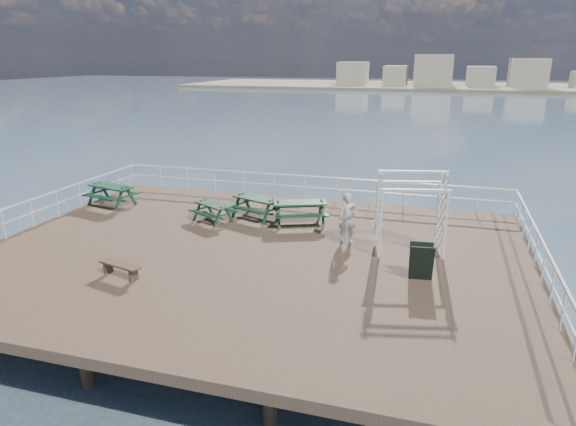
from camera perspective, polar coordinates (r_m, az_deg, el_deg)
The scene contains 11 objects.
ground at distance 17.27m, azimuth -4.08°, elevation -4.68°, with size 18.00×14.00×0.30m, color brown.
sea_backdrop at distance 149.34m, azimuth 19.93°, elevation 13.44°, with size 300.00×300.00×9.20m.
railing at distance 19.25m, azimuth -1.64°, elevation 0.87°, with size 17.77×13.76×1.10m.
picnic_table_a at distance 23.58m, azimuth -19.05°, elevation 2.34°, with size 2.35×2.06×0.98m.
picnic_table_b at distance 20.61m, azimuth -3.56°, elevation 1.13°, with size 2.33×2.11×0.93m.
picnic_table_c at distance 19.79m, azimuth 1.34°, elevation 0.59°, with size 2.49×2.27×0.99m.
picnic_table_d at distance 20.38m, azimuth -8.34°, elevation 0.51°, with size 2.02×1.91×0.78m.
flat_bench_near at distance 15.89m, azimuth -18.15°, elevation -5.74°, with size 1.47×0.69×0.41m.
trellis_arbor at distance 17.18m, azimuth 13.40°, elevation -0.38°, with size 2.43×1.66×2.75m.
sandwich_board at distance 15.35m, azimuth 14.58°, elevation -5.31°, with size 0.73×0.58×1.10m.
person at distance 17.78m, azimuth 6.63°, elevation -0.60°, with size 0.64×0.42×1.76m, color silver.
Camera 1 is at (5.80, -14.97, 6.22)m, focal length 32.00 mm.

